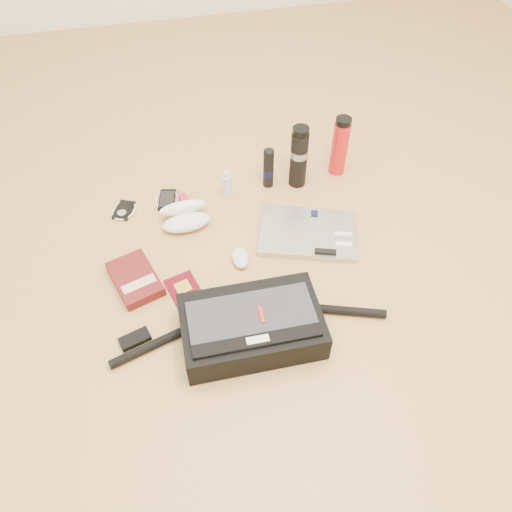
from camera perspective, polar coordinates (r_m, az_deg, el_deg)
name	(u,v)px	position (r m, az deg, el deg)	size (l,w,h in m)	color
ground	(251,278)	(1.66, -0.57, -2.48)	(4.00, 4.00, 0.00)	tan
messenger_bag	(251,326)	(1.49, -0.59, -8.01)	(0.85, 0.26, 0.12)	black
laptop	(308,233)	(1.79, 5.98, 2.63)	(0.40, 0.34, 0.03)	#AAA9AC
book	(136,279)	(1.68, -13.59, -2.55)	(0.19, 0.23, 0.04)	#4F1212
passport	(184,290)	(1.64, -8.20, -3.83)	(0.13, 0.15, 0.01)	#4C0410
mouse	(240,258)	(1.70, -1.82, -0.18)	(0.06, 0.10, 0.03)	silver
sunglasses_case	(185,215)	(1.83, -8.16, 4.62)	(0.19, 0.16, 0.10)	silver
ipod	(124,210)	(1.93, -14.86, 5.09)	(0.11, 0.11, 0.01)	black
phone	(167,200)	(1.94, -10.13, 6.34)	(0.11, 0.12, 0.01)	black
inhaler	(184,200)	(1.92, -8.23, 6.38)	(0.04, 0.10, 0.03)	red
spray_bottle	(227,185)	(1.90, -3.30, 8.08)	(0.04, 0.04, 0.12)	#B1D6EF
aerosol_can	(268,168)	(1.93, 1.44, 10.06)	(0.05, 0.05, 0.17)	black
thermos_black	(299,157)	(1.92, 4.92, 11.24)	(0.08, 0.08, 0.26)	black
thermos_red	(340,146)	(2.00, 9.56, 12.27)	(0.07, 0.07, 0.25)	red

